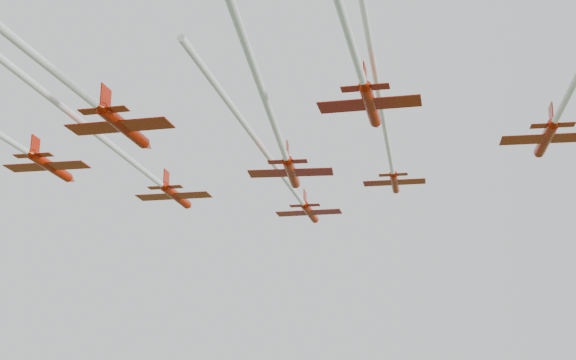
# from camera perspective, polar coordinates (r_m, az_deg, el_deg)

# --- Properties ---
(jet_lead) EXTENTS (11.82, 63.15, 2.77)m
(jet_lead) POSITION_cam_1_polar(r_m,az_deg,el_deg) (99.49, -0.02, -0.17)
(jet_lead) COLOR #A91501
(jet_row2_left) EXTENTS (9.81, 49.05, 2.80)m
(jet_row2_left) POSITION_cam_1_polar(r_m,az_deg,el_deg) (92.94, -10.00, 0.49)
(jet_row2_left) COLOR #A91501
(jet_row2_right) EXTENTS (9.74, 62.72, 2.34)m
(jet_row2_right) POSITION_cam_1_polar(r_m,az_deg,el_deg) (86.07, 7.03, 2.96)
(jet_row2_right) COLOR #A91501
(jet_row3_mid) EXTENTS (8.95, 68.26, 2.67)m
(jet_row3_mid) POSITION_cam_1_polar(r_m,az_deg,el_deg) (67.88, -1.33, 4.92)
(jet_row3_mid) COLOR #A91501
(jet_row4_left) EXTENTS (12.13, 55.04, 2.89)m
(jet_row4_left) POSITION_cam_1_polar(r_m,az_deg,el_deg) (64.43, -16.11, 7.32)
(jet_row4_left) COLOR #A91501
(jet_row4_right) EXTENTS (10.78, 53.01, 2.58)m
(jet_row4_right) POSITION_cam_1_polar(r_m,az_deg,el_deg) (56.74, 4.46, 9.89)
(jet_row4_right) COLOR #A91501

